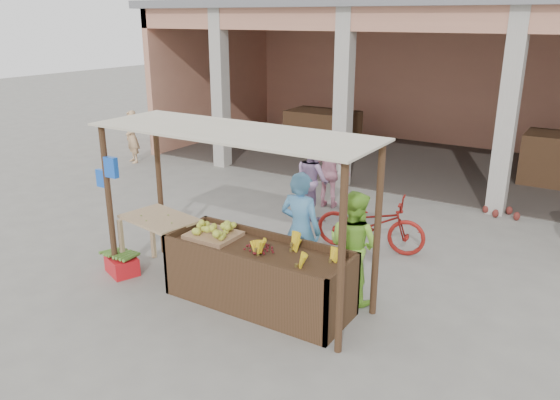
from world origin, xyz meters
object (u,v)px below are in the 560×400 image
Objects in this scene: fruit_stall at (258,277)px; red_crate at (122,265)px; vendor_blue at (301,226)px; motorcycle at (371,222)px; side_table at (160,226)px; vendor_green at (353,243)px.

fruit_stall is 4.91× the size of red_crate.
fruit_stall is 0.97m from vendor_blue.
red_crate is 0.27× the size of motorcycle.
side_table is at bearing 20.08° from vendor_blue.
fruit_stall is 1.39× the size of vendor_blue.
motorcycle is (2.39, 2.52, -0.27)m from side_table.
side_table is at bearing 179.39° from fruit_stall.
vendor_blue is at bearing 75.06° from fruit_stall.
vendor_blue is at bearing 14.21° from vendor_green.
vendor_green is at bearing -176.68° from motorcycle.
red_crate is at bearing -135.07° from side_table.
side_table reaches higher than red_crate.
fruit_stall is at bearing 49.76° from vendor_green.
vendor_green is at bearing 39.62° from fruit_stall.
vendor_blue reaches higher than fruit_stall.
vendor_green is at bearing 41.35° from red_crate.
red_crate is at bearing 123.35° from motorcycle.
red_crate is (-0.52, -0.36, -0.63)m from side_table.
vendor_blue is 1.84m from motorcycle.
vendor_blue is 0.97× the size of motorcycle.
motorcycle is at bearing 56.65° from side_table.
side_table is 2.17m from vendor_blue.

